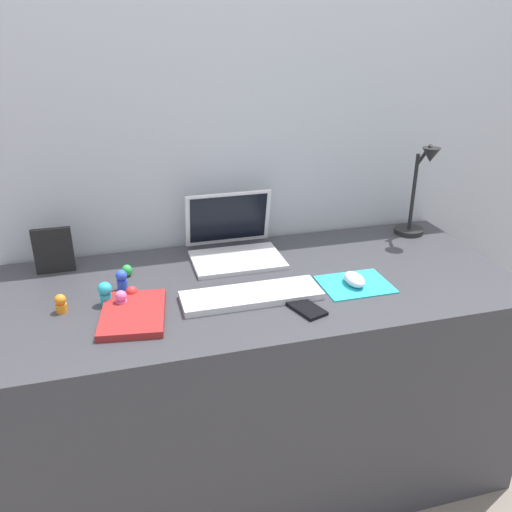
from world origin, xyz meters
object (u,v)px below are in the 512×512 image
keyboard (251,295)px  toy_figurine_cyan (105,292)px  notebook_pad (133,314)px  toy_figurine_pink (121,299)px  cell_phone (305,308)px  desk_lamp (418,194)px  toy_figurine_red (132,292)px  toy_figurine_blue (122,280)px  toy_figurine_green (127,270)px  laptop (233,241)px  picture_frame (53,251)px  toy_figurine_orange (61,303)px  mouse (354,279)px

keyboard → toy_figurine_cyan: 0.42m
notebook_pad → toy_figurine_pink: (-0.03, 0.06, 0.02)m
cell_phone → toy_figurine_cyan: (-0.54, 0.18, 0.03)m
desk_lamp → toy_figurine_red: desk_lamp is taller
toy_figurine_cyan → toy_figurine_blue: 0.09m
desk_lamp → toy_figurine_green: bearing=-176.8°
laptop → desk_lamp: desk_lamp is taller
desk_lamp → toy_figurine_pink: bearing=-166.2°
cell_phone → toy_figurine_blue: size_ratio=1.96×
picture_frame → toy_figurine_pink: (0.19, -0.30, -0.05)m
toy_figurine_orange → toy_figurine_green: bearing=44.3°
toy_figurine_orange → picture_frame: bearing=96.2°
keyboard → desk_lamp: bearing=23.5°
toy_figurine_pink → picture_frame: bearing=122.9°
picture_frame → toy_figurine_green: (0.22, -0.09, -0.06)m
cell_phone → notebook_pad: notebook_pad is taller
toy_figurine_pink → toy_figurine_green: bearing=82.9°
picture_frame → toy_figurine_cyan: size_ratio=2.14×
cell_phone → picture_frame: 0.82m
laptop → cell_phone: size_ratio=2.34×
toy_figurine_orange → toy_figurine_green: (0.19, 0.18, -0.01)m
toy_figurine_cyan → keyboard: bearing=-10.8°
mouse → cell_phone: size_ratio=0.75×
mouse → toy_figurine_blue: toy_figurine_blue is taller
toy_figurine_blue → toy_figurine_green: (0.02, 0.09, -0.02)m
laptop → toy_figurine_pink: (-0.39, -0.27, -0.03)m
laptop → toy_figurine_cyan: size_ratio=4.29×
picture_frame → toy_figurine_blue: picture_frame is taller
toy_figurine_cyan → toy_figurine_green: (0.07, 0.17, -0.02)m
cell_phone → picture_frame: (-0.69, 0.44, 0.07)m
keyboard → cell_phone: (0.13, -0.10, -0.01)m
toy_figurine_orange → toy_figurine_red: (0.19, 0.03, -0.01)m
toy_figurine_orange → toy_figurine_pink: bearing=-8.2°
toy_figurine_blue → toy_figurine_pink: 0.11m
laptop → toy_figurine_green: bearing=-169.6°
laptop → toy_figurine_green: laptop is taller
notebook_pad → mouse: bearing=9.0°
toy_figurine_orange → toy_figurine_pink: 0.16m
toy_figurine_green → cell_phone: bearing=-36.8°
toy_figurine_cyan → toy_figurine_pink: (0.04, -0.03, -0.01)m
mouse → toy_figurine_pink: toy_figurine_pink is taller
notebook_pad → keyboard: bearing=10.6°
toy_figurine_blue → toy_figurine_green: bearing=78.8°
toy_figurine_green → toy_figurine_cyan: bearing=-111.3°
picture_frame → toy_figurine_green: bearing=-22.4°
keyboard → toy_figurine_orange: (-0.53, 0.07, 0.02)m
picture_frame → toy_figurine_pink: bearing=-57.1°
notebook_pad → laptop: bearing=50.8°
toy_figurine_green → toy_figurine_pink: bearing=-97.1°
notebook_pad → toy_figurine_red: size_ratio=6.30×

